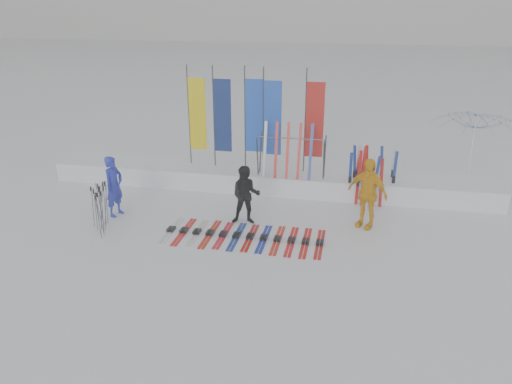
% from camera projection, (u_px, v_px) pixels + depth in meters
% --- Properties ---
extents(ground, '(120.00, 120.00, 0.00)m').
position_uv_depth(ground, '(234.00, 254.00, 11.90)').
color(ground, white).
rests_on(ground, ground).
extents(snow_bank, '(14.00, 1.60, 0.60)m').
position_uv_depth(snow_bank, '(269.00, 179.00, 15.99)').
color(snow_bank, white).
rests_on(snow_bank, ground).
extents(person_blue, '(0.55, 0.70, 1.71)m').
position_uv_depth(person_blue, '(114.00, 186.00, 13.77)').
color(person_blue, '#1F2BB4').
rests_on(person_blue, ground).
extents(person_black, '(0.87, 0.73, 1.61)m').
position_uv_depth(person_black, '(246.00, 195.00, 13.28)').
color(person_black, black).
rests_on(person_black, ground).
extents(person_yellow, '(1.20, 0.94, 1.90)m').
position_uv_depth(person_yellow, '(367.00, 193.00, 13.02)').
color(person_yellow, '#F1AC0F').
rests_on(person_yellow, ground).
extents(tent_canopy, '(3.38, 3.42, 2.55)m').
position_uv_depth(tent_canopy, '(472.00, 150.00, 15.55)').
color(tent_canopy, white).
rests_on(tent_canopy, ground).
extents(ski_row, '(4.06, 1.70, 0.07)m').
position_uv_depth(ski_row, '(244.00, 236.00, 12.72)').
color(ski_row, silver).
rests_on(ski_row, ground).
extents(pole_cluster, '(0.56, 0.95, 1.25)m').
position_uv_depth(pole_cluster, '(101.00, 208.00, 12.97)').
color(pole_cluster, '#595B60').
rests_on(pole_cluster, ground).
extents(feather_flags, '(4.32, 0.24, 3.20)m').
position_uv_depth(feather_flags, '(251.00, 117.00, 15.54)').
color(feather_flags, '#383A3F').
rests_on(feather_flags, ground).
extents(ski_rack, '(2.04, 0.80, 1.23)m').
position_uv_depth(ski_rack, '(291.00, 151.00, 15.09)').
color(ski_rack, '#383A3F').
rests_on(ski_rack, ground).
extents(upright_skis, '(1.35, 1.15, 1.66)m').
position_uv_depth(upright_skis, '(367.00, 175.00, 14.87)').
color(upright_skis, navy).
rests_on(upright_skis, ground).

